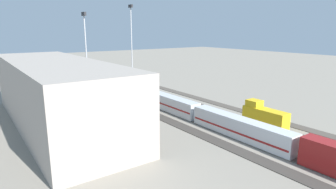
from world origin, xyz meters
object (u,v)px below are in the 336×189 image
object	(u,v)px
maintenance_shed	(57,93)
train_on_track_1	(264,116)
train_on_track_3	(139,93)
light_mast_0	(131,33)
light_mast_1	(86,41)

from	to	relation	value
maintenance_shed	train_on_track_1	bearing A→B (deg)	-126.85
train_on_track_1	maintenance_shed	size ratio (longest dim) A/B	0.18
train_on_track_3	maintenance_shed	xyz separation A→B (m)	(-9.73, 25.88, 4.91)
light_mast_0	light_mast_1	xyz separation A→B (m)	(-13.07, 24.47, -2.41)
train_on_track_3	light_mast_0	bearing A→B (deg)	-25.81
light_mast_0	maintenance_shed	distance (m)	63.36
train_on_track_3	light_mast_0	distance (m)	42.71
light_mast_1	maintenance_shed	distance (m)	38.13
train_on_track_3	light_mast_1	world-z (taller)	light_mast_1
train_on_track_1	light_mast_1	bearing A→B (deg)	16.50
train_on_track_1	light_mast_0	world-z (taller)	light_mast_0
light_mast_1	train_on_track_3	bearing A→B (deg)	-161.50
train_on_track_1	maintenance_shed	bearing A→B (deg)	53.15
light_mast_1	maintenance_shed	world-z (taller)	light_mast_1
train_on_track_3	maintenance_shed	bearing A→B (deg)	110.61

